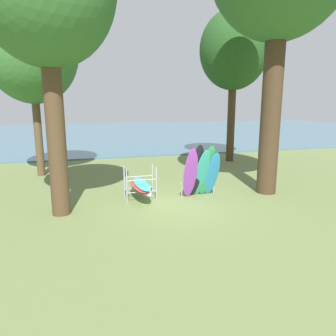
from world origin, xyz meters
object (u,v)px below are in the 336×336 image
Objects in this scene: tree_far_left_back at (234,51)px; board_storage_rack at (140,186)px; tree_mid_behind at (31,50)px; leaning_board_pile at (201,173)px.

board_storage_rack is (-6.96, -6.28, -6.07)m from tree_far_left_back.
tree_mid_behind is 9.83m from leaning_board_pile.
tree_far_left_back reaches higher than board_storage_rack.
tree_far_left_back is 11.17m from board_storage_rack.
tree_mid_behind reaches higher than board_storage_rack.
board_storage_rack is (-2.25, 0.51, -0.49)m from leaning_board_pile.
tree_mid_behind is 11.01m from tree_far_left_back.
tree_far_left_back is (10.94, 1.03, 0.62)m from tree_mid_behind.
board_storage_rack is at bearing -137.94° from tree_far_left_back.
tree_mid_behind is at bearing 127.13° from board_storage_rack.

